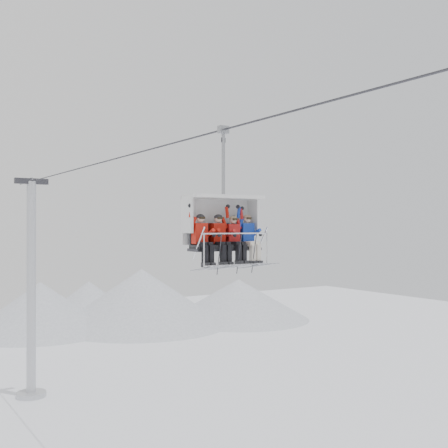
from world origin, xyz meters
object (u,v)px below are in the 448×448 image
chairlift_carrier (221,221)px  skier_far_left (202,238)px  skier_center_left (220,238)px  skier_center_right (235,238)px  skier_far_right (249,237)px  lift_tower_right (31,303)px

chairlift_carrier → skier_far_left: (-0.82, -0.30, -0.46)m
skier_center_left → skier_center_right: size_ratio=1.00×
skier_center_left → skier_far_right: (1.00, 0.00, 0.00)m
skier_center_right → skier_far_right: (0.49, 0.00, 0.02)m
skier_far_left → skier_far_right: 1.59m
lift_tower_right → skier_center_right: (0.28, -22.15, 4.40)m
skier_center_left → skier_far_right: bearing=0.0°
lift_tower_right → skier_far_right: (0.77, -22.15, 4.42)m
skier_far_left → skier_center_left: size_ratio=1.00×
chairlift_carrier → skier_far_right: chairlift_carrier is taller
chairlift_carrier → skier_far_left: size_ratio=2.36×
lift_tower_right → chairlift_carrier: bearing=-90.0°
chairlift_carrier → skier_center_right: (0.28, -0.31, -0.48)m
skier_far_left → skier_center_right: (1.09, -0.00, -0.02)m
skier_far_left → skier_center_left: same height
lift_tower_right → skier_far_left: (-0.82, -22.15, 4.42)m
skier_far_left → lift_tower_right: bearing=87.9°
skier_center_left → lift_tower_right: bearing=89.4°
skier_far_right → chairlift_carrier: bearing=158.3°
skier_center_left → skier_far_right: size_ratio=1.00×
skier_far_left → skier_center_left: (0.58, 0.00, 0.00)m
skier_far_left → skier_center_right: 1.09m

